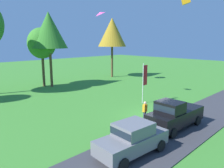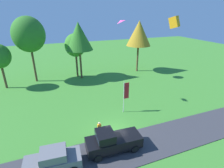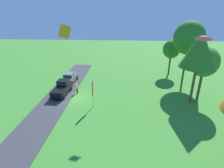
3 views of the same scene
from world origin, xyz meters
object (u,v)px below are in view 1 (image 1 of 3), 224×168
at_px(tree_lone_near, 112,32).
at_px(flag_banner, 144,78).
at_px(person_on_lawn, 145,112).
at_px(kite_delta_near_flag, 100,13).
at_px(tree_far_left, 42,43).
at_px(car_sedan_by_flagpole, 132,138).
at_px(tree_left_of_center, 49,30).
at_px(car_pickup_far_end, 174,114).

relative_size(tree_lone_near, flag_banner, 2.47).
relative_size(person_on_lawn, kite_delta_near_flag, 1.11).
xyz_separation_m(person_on_lawn, flag_banner, (4.48, 3.44, 1.75)).
bearing_deg(tree_far_left, tree_lone_near, -6.02).
height_order(car_sedan_by_flagpole, tree_left_of_center, tree_left_of_center).
xyz_separation_m(tree_far_left, kite_delta_near_flag, (7.36, -4.00, 4.31)).
relative_size(car_pickup_far_end, tree_lone_near, 0.49).
bearing_deg(car_sedan_by_flagpole, tree_left_of_center, 72.15).
distance_m(person_on_lawn, flag_banner, 5.91).
relative_size(car_sedan_by_flagpole, kite_delta_near_flag, 2.93).
distance_m(car_sedan_by_flagpole, flag_banner, 10.99).
height_order(tree_lone_near, kite_delta_near_flag, kite_delta_near_flag).
height_order(car_sedan_by_flagpole, car_pickup_far_end, car_pickup_far_end).
height_order(car_sedan_by_flagpole, flag_banner, flag_banner).
xyz_separation_m(tree_lone_near, kite_delta_near_flag, (-5.13, -2.68, 2.52)).
distance_m(car_sedan_by_flagpole, tree_lone_near, 28.07).
distance_m(car_sedan_by_flagpole, person_on_lawn, 5.26).
bearing_deg(car_sedan_by_flagpole, person_on_lawn, 28.99).
bearing_deg(tree_far_left, car_pickup_far_end, -92.43).
xyz_separation_m(car_sedan_by_flagpole, tree_left_of_center, (6.49, 20.15, 6.73)).
relative_size(person_on_lawn, tree_far_left, 0.21).
height_order(tree_far_left, flag_banner, tree_far_left).
distance_m(tree_far_left, flag_banner, 16.06).
bearing_deg(flag_banner, tree_lone_near, 56.34).
relative_size(car_sedan_by_flagpole, car_pickup_far_end, 0.89).
bearing_deg(flag_banner, tree_far_left, 101.49).
xyz_separation_m(car_sedan_by_flagpole, tree_lone_near, (18.45, 20.05, 6.77)).
height_order(flag_banner, kite_delta_near_flag, kite_delta_near_flag).
bearing_deg(car_sedan_by_flagpole, flag_banner, 33.39).
distance_m(car_sedan_by_flagpole, tree_left_of_center, 22.22).
bearing_deg(tree_lone_near, car_pickup_far_end, -124.08).
bearing_deg(person_on_lawn, kite_delta_near_flag, 59.55).
bearing_deg(car_pickup_far_end, car_sedan_by_flagpole, -177.06).
xyz_separation_m(car_sedan_by_flagpole, kite_delta_near_flag, (13.31, 17.37, 9.28)).
bearing_deg(tree_lone_near, kite_delta_near_flag, -152.42).
distance_m(person_on_lawn, tree_lone_near, 23.37).
height_order(person_on_lawn, flag_banner, flag_banner).
bearing_deg(tree_lone_near, tree_left_of_center, 179.51).
bearing_deg(kite_delta_near_flag, car_sedan_by_flagpole, -127.47).
xyz_separation_m(car_pickup_far_end, tree_far_left, (0.89, 21.11, 4.91)).
relative_size(tree_far_left, tree_lone_near, 0.80).
relative_size(tree_far_left, flag_banner, 1.97).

